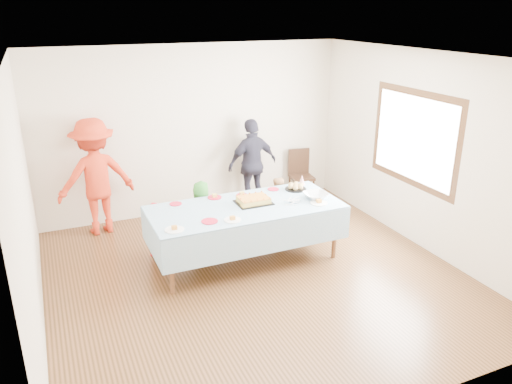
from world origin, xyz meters
TOP-DOWN VIEW (x-y plane):
  - ground at (0.00, 0.00)m, footprint 5.00×5.00m
  - room_walls at (0.05, 0.00)m, footprint 5.04×5.04m
  - party_table at (0.05, 0.47)m, footprint 2.50×1.10m
  - birthday_cake at (0.19, 0.53)m, footprint 0.46×0.35m
  - rolls_tray at (0.95, 0.77)m, footprint 0.30×0.30m
  - punch_bowl at (1.03, 0.35)m, footprint 0.32×0.32m
  - party_hat at (1.12, 0.90)m, footprint 0.09×0.09m
  - fork_pile at (0.67, 0.31)m, footprint 0.24×0.18m
  - plate_red_far_a at (-0.76, 0.90)m, footprint 0.16×0.16m
  - plate_red_far_b at (-0.21, 0.92)m, footprint 0.19×0.19m
  - plate_red_far_c at (0.16, 0.85)m, footprint 0.16×0.16m
  - plate_red_far_d at (0.66, 0.89)m, footprint 0.16×0.16m
  - plate_red_near at (-0.53, 0.18)m, footprint 0.20×0.20m
  - plate_white_left at (-0.99, 0.11)m, footprint 0.23×0.23m
  - plate_white_mid at (-0.27, 0.11)m, footprint 0.21×0.21m
  - plate_white_right at (0.98, 0.17)m, footprint 0.23×0.23m
  - dining_chair at (1.84, 2.25)m, footprint 0.44×0.44m
  - toddler_left at (-1.02, 1.10)m, footprint 0.32×0.24m
  - toddler_mid at (-0.34, 1.13)m, footprint 0.54×0.45m
  - toddler_right at (0.85, 1.15)m, footprint 0.47×0.40m
  - adult_left at (-1.61, 2.20)m, footprint 1.20×0.80m
  - adult_right at (0.90, 2.20)m, footprint 0.93×0.48m

SIDE VIEW (x-z plane):
  - ground at x=0.00m, z-range 0.00..0.00m
  - toddler_left at x=-1.02m, z-range 0.00..0.77m
  - toddler_right at x=0.85m, z-range 0.00..0.85m
  - toddler_mid at x=-0.34m, z-range 0.00..0.96m
  - dining_chair at x=1.84m, z-range 0.05..0.93m
  - party_table at x=0.05m, z-range 0.33..1.11m
  - adult_right at x=0.90m, z-range 0.00..1.52m
  - plate_red_far_a at x=-0.76m, z-range 0.78..0.79m
  - plate_red_far_b at x=-0.21m, z-range 0.78..0.79m
  - plate_red_far_c at x=0.16m, z-range 0.78..0.79m
  - plate_red_far_d at x=0.66m, z-range 0.78..0.79m
  - plate_red_near at x=-0.53m, z-range 0.78..0.79m
  - plate_white_left at x=-0.99m, z-range 0.78..0.79m
  - plate_white_mid at x=-0.27m, z-range 0.78..0.79m
  - plate_white_right at x=0.98m, z-range 0.78..0.79m
  - fork_pile at x=0.67m, z-range 0.78..0.85m
  - rolls_tray at x=0.95m, z-range 0.77..0.86m
  - birthday_cake at x=0.19m, z-range 0.78..0.86m
  - punch_bowl at x=1.03m, z-range 0.78..0.86m
  - party_hat at x=1.12m, z-range 0.78..0.93m
  - adult_left at x=-1.61m, z-range 0.00..1.74m
  - room_walls at x=0.05m, z-range 0.41..3.13m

